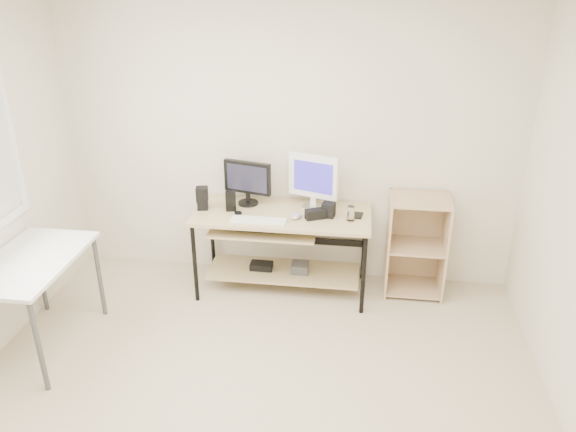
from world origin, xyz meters
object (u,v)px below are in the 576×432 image
(black_monitor, at_px, (247,180))
(audio_controller, at_px, (231,201))
(side_table, at_px, (31,269))
(shelf_unit, at_px, (415,244))
(white_imac, at_px, (313,178))
(desk, at_px, (280,235))

(black_monitor, xyz_separation_m, audio_controller, (-0.12, -0.16, -0.14))
(side_table, height_order, audio_controller, audio_controller)
(black_monitor, height_order, audio_controller, black_monitor)
(side_table, height_order, shelf_unit, shelf_unit)
(side_table, distance_m, audio_controller, 1.63)
(white_imac, bearing_deg, side_table, -129.58)
(white_imac, distance_m, audio_controller, 0.73)
(side_table, bearing_deg, audio_controller, 40.17)
(desk, xyz_separation_m, shelf_unit, (1.18, 0.16, -0.09))
(white_imac, height_order, audio_controller, white_imac)
(shelf_unit, bearing_deg, white_imac, -179.13)
(shelf_unit, distance_m, audio_controller, 1.65)
(white_imac, xyz_separation_m, audio_controller, (-0.69, -0.16, -0.19))
(desk, bearing_deg, audio_controller, -178.01)
(shelf_unit, xyz_separation_m, black_monitor, (-1.48, -0.01, 0.52))
(desk, relative_size, shelf_unit, 1.67)
(black_monitor, bearing_deg, audio_controller, -112.11)
(desk, distance_m, black_monitor, 0.55)
(desk, xyz_separation_m, white_imac, (0.27, 0.15, 0.49))
(desk, distance_m, shelf_unit, 1.19)
(side_table, height_order, black_monitor, black_monitor)
(white_imac, bearing_deg, black_monitor, -161.56)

